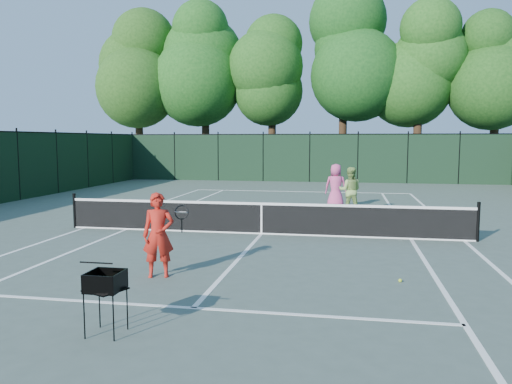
% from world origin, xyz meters
% --- Properties ---
extents(ground, '(90.00, 90.00, 0.00)m').
position_xyz_m(ground, '(0.00, 0.00, 0.00)').
color(ground, '#45544B').
rests_on(ground, ground).
extents(sideline_doubles_left, '(0.10, 23.77, 0.01)m').
position_xyz_m(sideline_doubles_left, '(-5.49, 0.00, 0.00)').
color(sideline_doubles_left, white).
rests_on(sideline_doubles_left, ground).
extents(sideline_doubles_right, '(0.10, 23.77, 0.01)m').
position_xyz_m(sideline_doubles_right, '(5.49, 0.00, 0.00)').
color(sideline_doubles_right, white).
rests_on(sideline_doubles_right, ground).
extents(sideline_singles_left, '(0.10, 23.77, 0.01)m').
position_xyz_m(sideline_singles_left, '(-4.12, 0.00, 0.00)').
color(sideline_singles_left, white).
rests_on(sideline_singles_left, ground).
extents(sideline_singles_right, '(0.10, 23.77, 0.01)m').
position_xyz_m(sideline_singles_right, '(4.12, 0.00, 0.00)').
color(sideline_singles_right, white).
rests_on(sideline_singles_right, ground).
extents(baseline_far, '(10.97, 0.10, 0.01)m').
position_xyz_m(baseline_far, '(0.00, 11.88, 0.00)').
color(baseline_far, white).
rests_on(baseline_far, ground).
extents(service_line_near, '(8.23, 0.10, 0.01)m').
position_xyz_m(service_line_near, '(0.00, -6.40, 0.00)').
color(service_line_near, white).
rests_on(service_line_near, ground).
extents(service_line_far, '(8.23, 0.10, 0.01)m').
position_xyz_m(service_line_far, '(0.00, 6.40, 0.00)').
color(service_line_far, white).
rests_on(service_line_far, ground).
extents(center_service_line, '(0.10, 12.80, 0.01)m').
position_xyz_m(center_service_line, '(0.00, 0.00, 0.00)').
color(center_service_line, white).
rests_on(center_service_line, ground).
extents(tennis_net, '(11.69, 0.09, 1.06)m').
position_xyz_m(tennis_net, '(0.00, 0.00, 0.48)').
color(tennis_net, black).
rests_on(tennis_net, ground).
extents(fence_far, '(24.00, 0.05, 3.00)m').
position_xyz_m(fence_far, '(0.00, 18.00, 1.50)').
color(fence_far, black).
rests_on(fence_far, ground).
extents(tree_0, '(6.40, 6.40, 13.14)m').
position_xyz_m(tree_0, '(-13.00, 21.50, 8.16)').
color(tree_0, black).
rests_on(tree_0, ground).
extents(tree_1, '(6.80, 6.80, 13.98)m').
position_xyz_m(tree_1, '(-8.00, 22.00, 8.69)').
color(tree_1, black).
rests_on(tree_1, ground).
extents(tree_2, '(6.00, 6.00, 12.40)m').
position_xyz_m(tree_2, '(-3.00, 21.80, 7.73)').
color(tree_2, black).
rests_on(tree_2, ground).
extents(tree_3, '(7.00, 7.00, 14.45)m').
position_xyz_m(tree_3, '(2.00, 22.30, 9.01)').
color(tree_3, black).
rests_on(tree_3, ground).
extents(tree_4, '(6.20, 6.20, 12.97)m').
position_xyz_m(tree_4, '(7.00, 21.60, 8.14)').
color(tree_4, black).
rests_on(tree_4, ground).
extents(tree_5, '(5.80, 5.80, 12.23)m').
position_xyz_m(tree_5, '(12.00, 22.10, 7.71)').
color(tree_5, black).
rests_on(tree_5, ground).
extents(coach, '(0.82, 0.81, 1.66)m').
position_xyz_m(coach, '(-1.22, -4.74, 0.83)').
color(coach, red).
rests_on(coach, ground).
extents(player_pink, '(0.90, 0.62, 1.76)m').
position_xyz_m(player_pink, '(1.95, 5.71, 0.88)').
color(player_pink, '#CD4884').
rests_on(player_pink, ground).
extents(player_green, '(0.84, 0.66, 1.70)m').
position_xyz_m(player_green, '(2.49, 4.52, 0.85)').
color(player_green, '#8EB45A').
rests_on(player_green, ground).
extents(ball_hopper, '(0.60, 0.60, 0.89)m').
position_xyz_m(ball_hopper, '(-0.86, -7.64, 0.74)').
color(ball_hopper, black).
rests_on(ball_hopper, ground).
extents(loose_ball_near_cart, '(0.07, 0.07, 0.07)m').
position_xyz_m(loose_ball_near_cart, '(3.41, -4.29, 0.03)').
color(loose_ball_near_cart, '#AACA29').
rests_on(loose_ball_near_cart, ground).
extents(loose_ball_midcourt, '(0.07, 0.07, 0.07)m').
position_xyz_m(loose_ball_midcourt, '(-1.62, -3.59, 0.03)').
color(loose_ball_midcourt, '#D6E72F').
rests_on(loose_ball_midcourt, ground).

